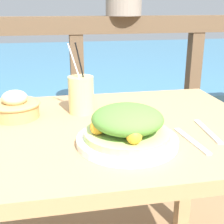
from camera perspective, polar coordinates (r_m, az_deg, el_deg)
patio_table at (r=1.03m, az=-2.41°, el=-7.95°), size 1.03×0.73×0.70m
railing_fence at (r=1.73m, az=-6.37°, el=6.72°), size 2.80×0.08×1.01m
sea_backdrop at (r=4.28m, az=-9.00°, el=7.05°), size 12.00×4.00×0.37m
salad_plate at (r=0.84m, az=2.83°, el=-2.94°), size 0.28×0.28×0.11m
drink_glass at (r=1.09m, az=-5.68°, el=3.19°), size 0.09×0.09×0.25m
bread_basket at (r=1.09m, az=-17.25°, el=0.93°), size 0.17×0.17×0.09m
fork at (r=0.90m, az=14.32°, el=-5.08°), size 0.03×0.18×0.00m
knife at (r=0.98m, az=17.04°, el=-3.34°), size 0.03×0.18×0.00m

